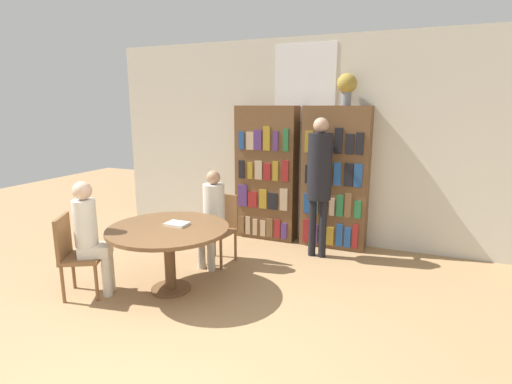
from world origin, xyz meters
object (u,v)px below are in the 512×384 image
object	(u,v)px
chair_left_side	(221,225)
librarian_standing	(320,172)
flower_vase	(347,86)
seated_reader_right	(90,232)
seated_reader_left	(212,213)
bookshelf_left	(267,174)
chair_near_camera	(74,251)
bookshelf_right	(335,178)
reading_table	(169,237)

from	to	relation	value
chair_left_side	librarian_standing	size ratio (longest dim) A/B	0.48
flower_vase	seated_reader_right	size ratio (longest dim) A/B	0.34
flower_vase	seated_reader_left	world-z (taller)	flower_vase
bookshelf_left	seated_reader_right	size ratio (longest dim) A/B	1.61
bookshelf_left	chair_near_camera	bearing A→B (deg)	-113.90
seated_reader_left	bookshelf_right	bearing A→B (deg)	-126.92
bookshelf_left	chair_near_camera	world-z (taller)	bookshelf_left
chair_near_camera	seated_reader_right	distance (m)	0.28
reading_table	bookshelf_left	bearing A→B (deg)	81.96
flower_vase	librarian_standing	xyz separation A→B (m)	(-0.21, -0.51, -1.13)
seated_reader_right	librarian_standing	xyz separation A→B (m)	(1.96, 2.06, 0.45)
seated_reader_left	seated_reader_right	distance (m)	1.46
flower_vase	seated_reader_right	distance (m)	3.72
bookshelf_right	chair_left_side	bearing A→B (deg)	-136.97
chair_left_side	reading_table	bearing A→B (deg)	90.00
bookshelf_left	flower_vase	bearing A→B (deg)	0.22
flower_vase	seated_reader_right	xyz separation A→B (m)	(-2.17, -2.56, -1.58)
chair_left_side	seated_reader_left	size ratio (longest dim) A/B	0.72
seated_reader_right	chair_near_camera	bearing A→B (deg)	-90.00
bookshelf_right	librarian_standing	bearing A→B (deg)	-101.93
chair_near_camera	seated_reader_right	size ratio (longest dim) A/B	0.71
flower_vase	chair_left_side	distance (m)	2.53
reading_table	librarian_standing	xyz separation A→B (m)	(1.25, 1.66, 0.54)
chair_near_camera	bookshelf_left	bearing A→B (deg)	126.55
bookshelf_right	librarian_standing	distance (m)	0.54
bookshelf_left	seated_reader_right	world-z (taller)	bookshelf_left
bookshelf_right	chair_left_side	xyz separation A→B (m)	(-1.25, -1.16, -0.51)
bookshelf_left	bookshelf_right	distance (m)	1.05
bookshelf_right	librarian_standing	size ratio (longest dim) A/B	1.08
flower_vase	librarian_standing	world-z (taller)	flower_vase
flower_vase	bookshelf_right	bearing A→B (deg)	-177.27
seated_reader_left	reading_table	bearing A→B (deg)	90.00
bookshelf_right	chair_left_side	distance (m)	1.78
chair_left_side	seated_reader_left	bearing A→B (deg)	90.00
bookshelf_left	reading_table	size ratio (longest dim) A/B	1.53
bookshelf_left	reading_table	world-z (taller)	bookshelf_left
flower_vase	chair_near_camera	xyz separation A→B (m)	(-2.33, -2.66, -1.80)
chair_left_side	librarian_standing	bearing A→B (deg)	-143.42
flower_vase	chair_left_side	xyz separation A→B (m)	(-1.35, -1.17, -1.80)
chair_near_camera	librarian_standing	size ratio (longest dim) A/B	0.48
flower_vase	chair_near_camera	bearing A→B (deg)	-131.30
reading_table	chair_left_side	world-z (taller)	chair_left_side
flower_vase	seated_reader_left	bearing A→B (deg)	-135.53
flower_vase	chair_left_side	bearing A→B (deg)	-139.15
chair_near_camera	librarian_standing	bearing A→B (deg)	105.80
flower_vase	seated_reader_left	distance (m)	2.49
reading_table	chair_near_camera	world-z (taller)	chair_near_camera
bookshelf_left	chair_left_side	bearing A→B (deg)	-99.39
reading_table	bookshelf_right	bearing A→B (deg)	57.79
bookshelf_left	seated_reader_left	distance (m)	1.39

